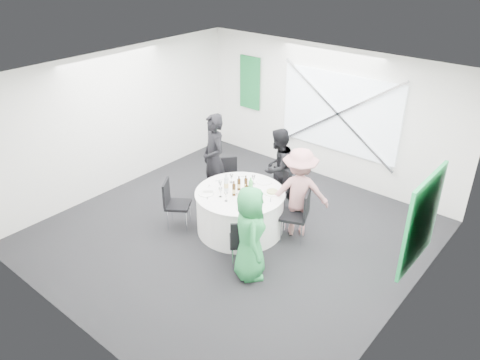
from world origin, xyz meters
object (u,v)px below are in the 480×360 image
Objects in this scene: person_woman_pink at (299,192)px; chair_front_right at (243,240)px; person_man_back at (278,167)px; clear_water_bottle at (226,184)px; person_man_back_left at (214,159)px; person_woman_green at (250,234)px; green_water_bottle at (251,188)px; banquet_table at (240,211)px; chair_back at (277,187)px; chair_front_left at (173,200)px; chair_back_right at (299,212)px; chair_back_left at (229,176)px.

chair_front_right is at bearing 49.93° from person_woman_pink.
person_man_back is (-0.76, 1.97, 0.26)m from chair_front_right.
person_man_back_left is at bearing 144.69° from clear_water_bottle.
green_water_bottle is (-0.71, 0.91, 0.13)m from person_woman_green.
chair_back reaches higher than banquet_table.
person_man_back_left is (-1.05, 0.48, 0.52)m from banquet_table.
chair_front_left is 2.91× the size of clear_water_bottle.
person_woman_green is at bearing 22.74° from person_man_back.
green_water_bottle is (0.20, 0.04, 0.51)m from banquet_table.
chair_front_right is at bearing -34.75° from chair_back_right.
person_man_back_left is 1.88m from person_woman_pink.
person_woman_pink reaches higher than chair_back_left.
green_water_bottle is at bearing -82.86° from chair_back_left.
chair_back_left is 1.73m from person_woman_pink.
person_woman_pink is (0.74, -0.42, 0.33)m from chair_back.
green_water_bottle is at bearing -100.57° from chair_front_right.
banquet_table is 1.25m from person_man_back.
banquet_table is 0.97× the size of person_woman_pink.
person_woman_pink reaches higher than chair_back.
person_woman_pink is 5.16× the size of clear_water_bottle.
chair_back_right is (0.89, -0.61, 0.09)m from chair_back.
banquet_table is 1.13m from chair_back_left.
person_man_back is at bearing 92.50° from banquet_table.
clear_water_bottle is at bearing -78.31° from chair_front_right.
person_woman_pink is at bearing -163.84° from chair_back_right.
chair_back_left is at bearing -85.30° from chair_front_right.
chair_back is 0.90× the size of chair_front_left.
chair_front_left is at bearing -0.37° from person_woman_pink.
chair_back is 2.07m from person_woman_green.
clear_water_bottle reaches higher than chair_front_left.
chair_front_right is 0.49× the size of person_man_back_left.
green_water_bottle is at bearing 17.20° from clear_water_bottle.
person_woman_pink is 1.05× the size of person_woman_green.
person_woman_pink is 1.25m from clear_water_bottle.
chair_front_left is at bearing -29.07° from person_man_back.
banquet_table is 1.72× the size of chair_front_left.
clear_water_bottle is (-0.23, -0.10, 0.50)m from banquet_table.
person_woman_green is at bearing -61.40° from chair_back.
chair_back is 1.89m from chair_front_right.
chair_back is 1.98m from chair_front_left.
person_man_back is at bearing 82.10° from clear_water_bottle.
person_man_back_left is at bearing -150.76° from chair_back.
chair_back is 1.06m from green_water_bottle.
chair_front_left reaches higher than chair_back_left.
green_water_bottle reaches higher than chair_front_right.
chair_back is 0.95× the size of chair_back_left.
person_woman_pink reaches higher than chair_front_left.
person_woman_pink is at bearing -136.96° from chair_front_right.
chair_back_right is 1.34m from clear_water_bottle.
person_woman_pink is 0.83m from green_water_bottle.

